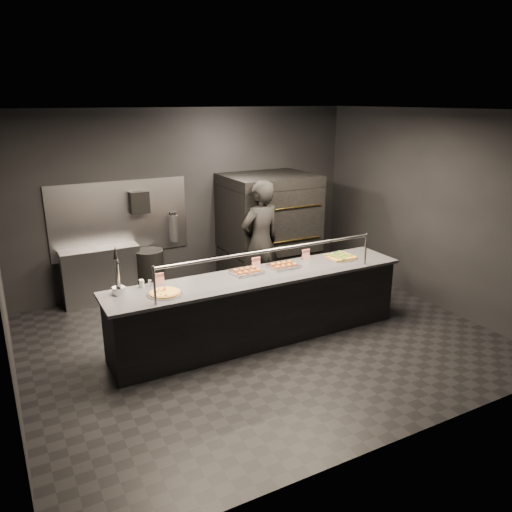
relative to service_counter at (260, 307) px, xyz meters
name	(u,v)px	position (x,y,z in m)	size (l,w,h in m)	color
room	(257,232)	(-0.02, 0.05, 1.03)	(6.04, 6.00, 3.00)	black
service_counter	(260,307)	(0.00, 0.00, 0.00)	(4.10, 0.78, 1.37)	black
pizza_oven	(268,229)	(1.20, 1.90, 0.50)	(1.50, 1.23, 1.91)	black
prep_shelf	(102,275)	(-1.60, 2.32, -0.01)	(1.20, 0.35, 0.90)	#99999E
towel_dispenser	(139,202)	(-0.90, 2.39, 1.09)	(0.30, 0.20, 0.35)	black
fire_extinguisher	(173,228)	(-0.35, 2.40, 0.60)	(0.14, 0.14, 0.51)	#B2B2B7
beer_tap	(118,281)	(-1.79, 0.19, 0.62)	(0.15, 0.22, 0.59)	silver
round_pizza	(165,293)	(-1.31, -0.06, 0.47)	(0.43, 0.43, 0.03)	silver
slider_tray_a	(247,271)	(-0.12, 0.15, 0.48)	(0.45, 0.38, 0.06)	silver
slider_tray_b	(284,265)	(0.44, 0.13, 0.48)	(0.43, 0.35, 0.06)	silver
square_pizza	(340,257)	(1.37, 0.08, 0.47)	(0.47, 0.47, 0.05)	silver
condiment_jar	(144,283)	(-1.46, 0.28, 0.50)	(0.15, 0.06, 0.10)	silver
tent_cards	(244,265)	(-0.09, 0.28, 0.53)	(2.29, 0.04, 0.15)	white
trash_bin	(150,273)	(-0.85, 2.22, -0.07)	(0.47, 0.47, 0.78)	black
worker	(260,242)	(0.65, 1.18, 0.51)	(0.71, 0.47, 1.95)	black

